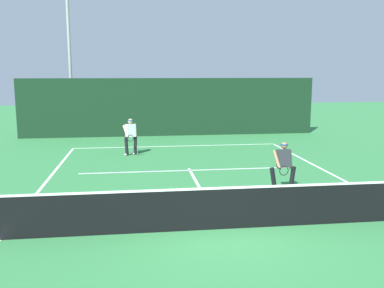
{
  "coord_description": "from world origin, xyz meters",
  "views": [
    {
      "loc": [
        -1.98,
        -9.29,
        3.65
      ],
      "look_at": [
        0.09,
        6.13,
        1.0
      ],
      "focal_mm": 39.47,
      "sensor_mm": 36.0,
      "label": 1
    }
  ],
  "objects": [
    {
      "name": "back_fence_windscreen",
      "position": [
        0.0,
        15.03,
        1.66
      ],
      "size": [
        17.05,
        0.12,
        3.33
      ],
      "primitive_type": "cube",
      "color": "black",
      "rests_on": "ground_plane"
    },
    {
      "name": "player_near",
      "position": [
        2.47,
        2.83,
        0.85
      ],
      "size": [
        0.9,
        0.86,
        1.56
      ],
      "rotation": [
        0.0,
        0.0,
        3.26
      ],
      "color": "black",
      "rests_on": "ground_plane"
    },
    {
      "name": "court_line_service",
      "position": [
        0.0,
        6.09,
        0.0
      ],
      "size": [
        8.2,
        0.1,
        0.01
      ],
      "primitive_type": "cube",
      "color": "white",
      "rests_on": "ground_plane"
    },
    {
      "name": "court_line_baseline_far",
      "position": [
        0.0,
        11.43,
        0.0
      ],
      "size": [
        10.06,
        0.1,
        0.01
      ],
      "primitive_type": "cube",
      "color": "white",
      "rests_on": "ground_plane"
    },
    {
      "name": "ground_plane",
      "position": [
        0.0,
        0.0,
        0.0
      ],
      "size": [
        80.0,
        80.0,
        0.0
      ],
      "primitive_type": "plane",
      "color": "#30773F"
    },
    {
      "name": "player_far",
      "position": [
        -2.22,
        9.41,
        0.9
      ],
      "size": [
        0.69,
        0.93,
        1.63
      ],
      "rotation": [
        0.0,
        0.0,
        3.58
      ],
      "color": "black",
      "rests_on": "ground_plane"
    },
    {
      "name": "tennis_ball",
      "position": [
        -0.98,
        2.83,
        0.03
      ],
      "size": [
        0.07,
        0.07,
        0.07
      ],
      "primitive_type": "sphere",
      "color": "#D1E033",
      "rests_on": "ground_plane"
    },
    {
      "name": "tennis_net",
      "position": [
        0.0,
        0.0,
        0.53
      ],
      "size": [
        11.02,
        0.09,
        1.11
      ],
      "color": "#1E4723",
      "rests_on": "ground_plane"
    },
    {
      "name": "tennis_ball_extra",
      "position": [
        -4.11,
        2.53,
        0.03
      ],
      "size": [
        0.07,
        0.07,
        0.07
      ],
      "primitive_type": "sphere",
      "color": "#D1E033",
      "rests_on": "ground_plane"
    },
    {
      "name": "court_line_centre",
      "position": [
        0.0,
        3.2,
        0.0
      ],
      "size": [
        0.1,
        6.4,
        0.01
      ],
      "primitive_type": "cube",
      "color": "white",
      "rests_on": "ground_plane"
    },
    {
      "name": "light_pole",
      "position": [
        -5.79,
        16.94,
        5.29
      ],
      "size": [
        0.55,
        0.44,
        8.81
      ],
      "color": "#9EA39E",
      "rests_on": "ground_plane"
    }
  ]
}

